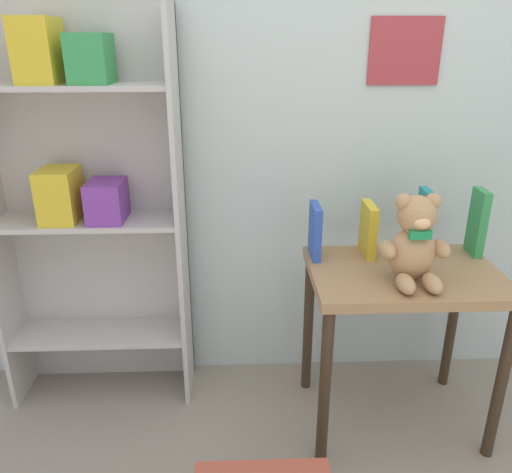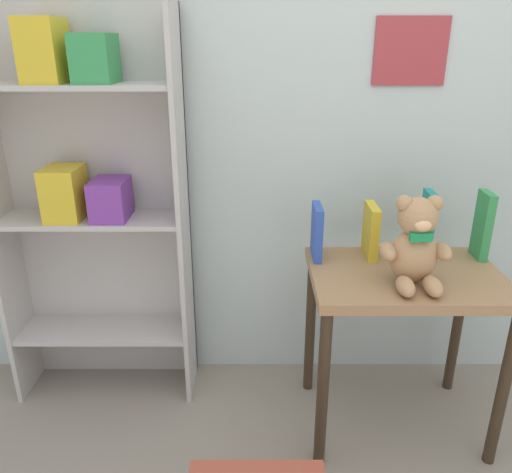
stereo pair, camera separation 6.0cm
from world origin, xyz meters
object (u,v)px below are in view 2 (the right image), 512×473
(bookshelf_side, at_px, (90,192))
(book_standing_yellow, at_px, (370,231))
(book_standing_green, at_px, (482,225))
(book_standing_blue, at_px, (316,232))
(display_table, at_px, (403,298))
(book_standing_teal, at_px, (426,225))
(teddy_bear, at_px, (415,245))

(bookshelf_side, height_order, book_standing_yellow, bookshelf_side)
(book_standing_green, bearing_deg, book_standing_blue, -177.46)
(display_table, xyz_separation_m, book_standing_teal, (0.10, 0.15, 0.23))
(teddy_bear, bearing_deg, book_standing_teal, 63.86)
(bookshelf_side, xyz_separation_m, display_table, (1.15, -0.26, -0.32))
(book_standing_blue, height_order, book_standing_teal, book_standing_teal)
(book_standing_teal, xyz_separation_m, book_standing_green, (0.20, -0.01, 0.00))
(display_table, xyz_separation_m, book_standing_blue, (-0.30, 0.14, 0.20))
(book_standing_blue, bearing_deg, teddy_bear, -36.66)
(book_standing_teal, bearing_deg, book_standing_blue, -176.21)
(bookshelf_side, distance_m, book_standing_teal, 1.26)
(book_standing_teal, bearing_deg, book_standing_green, 0.35)
(book_standing_yellow, xyz_separation_m, book_standing_teal, (0.20, -0.01, 0.03))
(display_table, relative_size, book_standing_green, 2.65)
(book_standing_yellow, bearing_deg, book_standing_teal, -1.47)
(book_standing_blue, distance_m, book_standing_teal, 0.40)
(teddy_bear, relative_size, book_standing_teal, 1.20)
(bookshelf_side, bearing_deg, book_standing_yellow, -5.78)
(bookshelf_side, xyz_separation_m, book_standing_teal, (1.25, -0.11, -0.09))
(display_table, bearing_deg, book_standing_yellow, 123.21)
(book_standing_yellow, xyz_separation_m, book_standing_green, (0.40, -0.02, 0.03))
(book_standing_blue, bearing_deg, display_table, -24.70)
(bookshelf_side, bearing_deg, book_standing_teal, -5.23)
(display_table, distance_m, book_standing_teal, 0.29)
(teddy_bear, bearing_deg, book_standing_blue, 143.38)
(book_standing_blue, relative_size, book_standing_yellow, 1.02)
(bookshelf_side, distance_m, book_standing_yellow, 1.06)
(book_standing_teal, bearing_deg, book_standing_yellow, -179.52)
(bookshelf_side, bearing_deg, book_standing_blue, -8.13)
(display_table, xyz_separation_m, teddy_bear, (-0.01, -0.08, 0.24))
(display_table, relative_size, book_standing_blue, 3.33)
(display_table, height_order, teddy_bear, teddy_bear)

